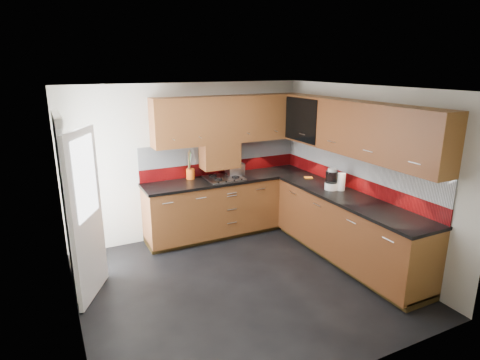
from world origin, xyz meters
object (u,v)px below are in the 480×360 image
toaster (235,169)px  food_processor (332,180)px  gas_hob (224,178)px  utensil_pot (190,173)px

toaster → food_processor: bearing=-55.2°
gas_hob → food_processor: 1.65m
food_processor → toaster: bearing=124.8°
food_processor → utensil_pot: bearing=138.7°
toaster → food_processor: food_processor is taller
gas_hob → toaster: bearing=23.7°
utensil_pot → food_processor: bearing=-41.3°
toaster → food_processor: (0.90, -1.29, 0.04)m
gas_hob → toaster: 0.27m
utensil_pot → food_processor: 2.15m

